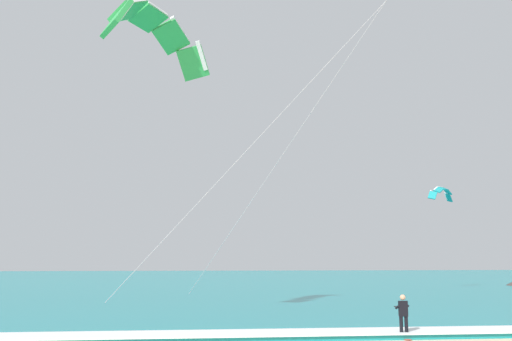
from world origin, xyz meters
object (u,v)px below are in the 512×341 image
Objects in this scene: kitesurfer at (403,314)px; kite_distant at (442,192)px; kite_primary at (155,30)px; surfboard at (404,338)px.

kitesurfer is 0.50× the size of kite_distant.
kite_distant is at bearing 41.61° from kite_primary.
kite_primary is at bearing 147.93° from kitesurfer.
surfboard is 0.43× the size of kite_distant.
kite_primary reaches higher than surfboard.
kitesurfer is (0.00, 0.02, 0.91)m from surfboard.
kite_distant is (15.74, 30.02, 9.49)m from surfboard.
kite_primary reaches higher than kitesurfer.
surfboard is at bearing -117.67° from kite_distant.
surfboard is 0.09× the size of kite_primary.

